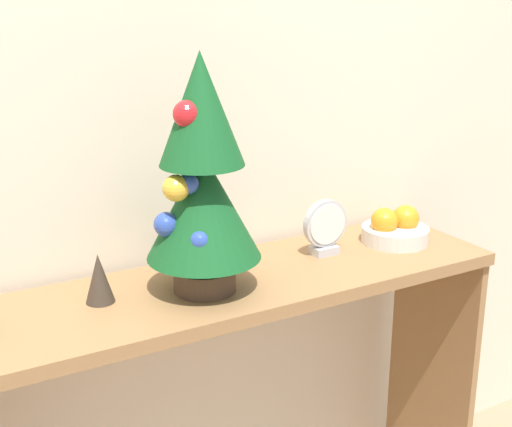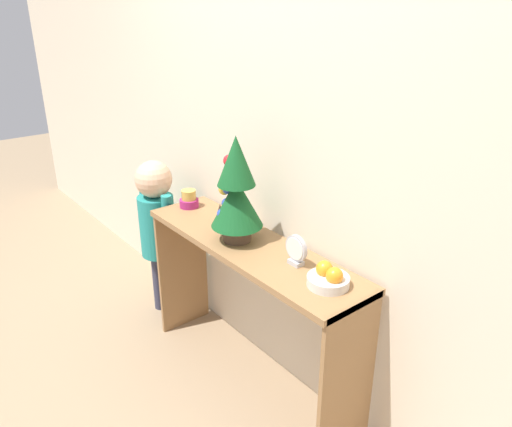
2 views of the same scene
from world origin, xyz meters
name	(u,v)px [view 1 (image 1 of 2)]	position (x,y,z in m)	size (l,w,h in m)	color
back_wall	(181,55)	(0.00, 0.39, 1.25)	(7.00, 0.05, 2.50)	beige
console_table	(229,353)	(0.00, 0.17, 0.61)	(1.28, 0.34, 0.78)	olive
mini_tree	(202,178)	(-0.07, 0.15, 1.03)	(0.24, 0.24, 0.50)	#4C3828
fruit_bowl	(395,229)	(0.48, 0.19, 0.81)	(0.17, 0.17, 0.09)	silver
desk_clock	(325,228)	(0.28, 0.20, 0.85)	(0.11, 0.04, 0.13)	#B2B2B7
figurine	(99,278)	(-0.28, 0.20, 0.83)	(0.06, 0.06, 0.10)	#382D23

